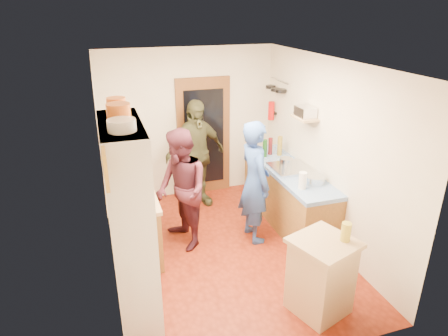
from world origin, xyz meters
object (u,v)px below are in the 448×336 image
island_base (321,278)px  person_hob (258,182)px  right_counter_base (287,197)px  person_left (182,189)px  person_back (196,154)px  hutch_body (130,225)px

island_base → person_hob: person_hob is taller
right_counter_base → island_base: bearing=-106.0°
person_left → person_back: size_ratio=0.93×
hutch_body → person_hob: hutch_body is taller
right_counter_base → person_back: size_ratio=1.19×
island_base → person_hob: 1.70m
right_counter_base → island_base: size_ratio=2.56×
right_counter_base → person_hob: 0.87m
hutch_body → island_base: size_ratio=2.56×
right_counter_base → island_base: 2.02m
person_left → right_counter_base: bearing=81.7°
right_counter_base → island_base: (-0.56, -1.95, 0.01)m
right_counter_base → person_left: (-1.70, -0.11, 0.44)m
right_counter_base → person_back: bearing=140.5°
hutch_body → person_left: (0.80, 1.19, -0.24)m
person_hob → person_back: bearing=20.1°
right_counter_base → person_left: size_ratio=1.28×
person_left → person_back: bearing=144.3°
person_hob → person_back: person_back is taller
person_left → person_back: 1.21m
island_base → person_left: 2.20m
island_base → person_back: person_back is taller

